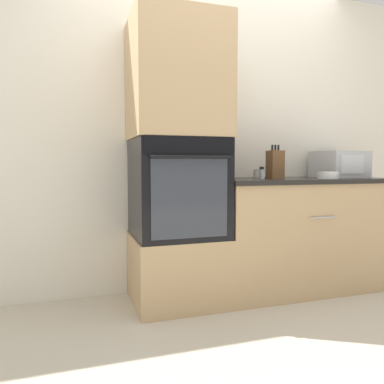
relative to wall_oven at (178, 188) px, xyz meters
name	(u,v)px	position (x,y,z in m)	size (l,w,h in m)	color
ground_plane	(235,311)	(0.33, -0.30, -0.84)	(12.00, 12.00, 0.00)	beige
wall_back	(205,135)	(0.33, 0.33, 0.41)	(8.00, 0.05, 2.50)	silver
oven_cabinet_base	(178,269)	(0.00, 0.00, -0.60)	(0.65, 0.60, 0.49)	tan
wall_oven	(178,188)	(0.00, 0.00, 0.00)	(0.63, 0.64, 0.70)	black
oven_cabinet_upper	(177,79)	(0.00, 0.00, 0.77)	(0.65, 0.60, 0.84)	tan
counter_unit	(298,233)	(1.02, 0.00, -0.39)	(1.40, 0.63, 0.90)	tan
microwave	(339,164)	(1.46, 0.07, 0.17)	(0.36, 0.37, 0.22)	#B2B5BA
knife_block	(275,164)	(0.81, 0.03, 0.17)	(0.11, 0.11, 0.26)	brown
bowl	(328,175)	(1.16, -0.17, 0.08)	(0.15, 0.15, 0.05)	white
condiment_jar_near	(257,173)	(0.76, 0.23, 0.09)	(0.06, 0.06, 0.07)	silver
condiment_jar_mid	(228,172)	(0.47, 0.17, 0.10)	(0.05, 0.05, 0.09)	silver
condiment_jar_far	(262,173)	(0.65, -0.05, 0.10)	(0.04, 0.04, 0.09)	silver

